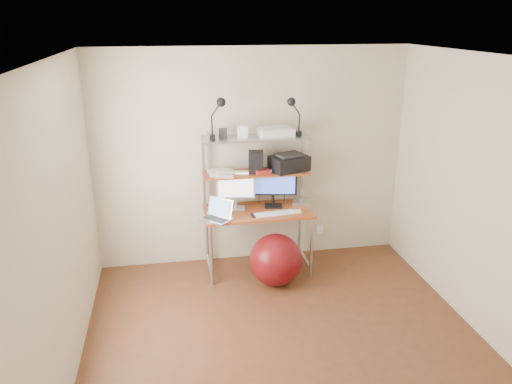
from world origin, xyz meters
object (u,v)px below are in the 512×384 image
printer (289,163)px  exercise_ball (276,260)px  laptop (218,215)px  monitor_silver (236,187)px  monitor_black (273,184)px

printer → exercise_ball: 1.10m
laptop → printer: printer is taller
monitor_silver → monitor_black: bearing=8.7°
monitor_silver → printer: bearing=10.2°
monitor_black → exercise_ball: 0.86m
printer → exercise_ball: printer is taller
monitor_silver → laptop: bearing=-122.4°
monitor_silver → laptop: 0.41m
monitor_black → exercise_ball: bearing=-86.8°
printer → exercise_ball: bearing=-136.3°
laptop → exercise_ball: (0.60, -0.19, -0.50)m
monitor_black → laptop: monitor_black is taller
monitor_black → exercise_ball: size_ratio=0.93×
laptop → printer: (0.84, 0.29, 0.46)m
laptop → printer: 1.00m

